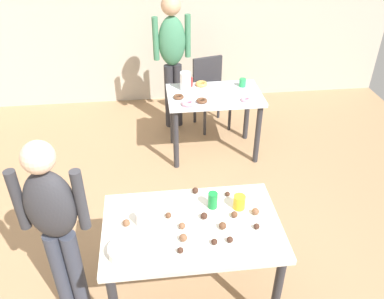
{
  "coord_description": "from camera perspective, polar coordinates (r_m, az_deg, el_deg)",
  "views": [
    {
      "loc": [
        -0.19,
        -2.13,
        2.62
      ],
      "look_at": [
        0.11,
        0.42,
        0.9
      ],
      "focal_mm": 37.0,
      "sensor_mm": 36.0,
      "label": 1
    }
  ],
  "objects": [
    {
      "name": "cake_ball_2",
      "position": [
        2.88,
        5.14,
        -6.39
      ],
      "size": [
        0.04,
        0.04,
        0.04
      ],
      "primitive_type": "sphere",
      "color": "#3D2319",
      "rests_on": "dining_table_near"
    },
    {
      "name": "cup_near_1",
      "position": [
        2.65,
        -7.27,
        -9.78
      ],
      "size": [
        0.08,
        0.08,
        0.1
      ],
      "primitive_type": "cylinder",
      "color": "white",
      "rests_on": "dining_table_near"
    },
    {
      "name": "wall_back",
      "position": [
        5.49,
        -4.81,
        19.82
      ],
      "size": [
        6.4,
        0.1,
        2.6
      ],
      "primitive_type": "cube",
      "color": "#BCB2A3",
      "rests_on": "ground_plane"
    },
    {
      "name": "cake_ball_10",
      "position": [
        2.49,
        -1.69,
        -14.31
      ],
      "size": [
        0.04,
        0.04,
        0.04
      ],
      "primitive_type": "sphere",
      "color": "#3D2319",
      "rests_on": "dining_table_near"
    },
    {
      "name": "cake_ball_7",
      "position": [
        2.63,
        4.44,
        -10.89
      ],
      "size": [
        0.05,
        0.05,
        0.05
      ],
      "primitive_type": "sphere",
      "color": "brown",
      "rests_on": "dining_table_near"
    },
    {
      "name": "donut_far_3",
      "position": [
        4.18,
        7.77,
        7.18
      ],
      "size": [
        0.11,
        0.11,
        0.03
      ],
      "primitive_type": "torus",
      "color": "pink",
      "rests_on": "dining_table_far"
    },
    {
      "name": "ground_plane",
      "position": [
        3.38,
        -1.08,
        -16.95
      ],
      "size": [
        6.4,
        6.4,
        0.0
      ],
      "primitive_type": "plane",
      "color": "#9E7A56"
    },
    {
      "name": "cake_ball_9",
      "position": [
        2.53,
        3.24,
        -13.13
      ],
      "size": [
        0.04,
        0.04,
        0.04
      ],
      "primitive_type": "sphere",
      "color": "#3D2319",
      "rests_on": "dining_table_near"
    },
    {
      "name": "dining_table_near",
      "position": [
        2.74,
        0.0,
        -12.38
      ],
      "size": [
        1.18,
        0.74,
        0.75
      ],
      "color": "silver",
      "rests_on": "ground_plane"
    },
    {
      "name": "cake_ball_5",
      "position": [
        2.75,
        9.14,
        -8.81
      ],
      "size": [
        0.05,
        0.05,
        0.05
      ],
      "primitive_type": "sphere",
      "color": "brown",
      "rests_on": "dining_table_near"
    },
    {
      "name": "dining_table_far",
      "position": [
        4.36,
        3.22,
        6.54
      ],
      "size": [
        1.02,
        0.63,
        0.75
      ],
      "color": "silver",
      "rests_on": "ground_plane"
    },
    {
      "name": "cake_ball_6",
      "position": [
        2.55,
        5.49,
        -12.8
      ],
      "size": [
        0.04,
        0.04,
        0.04
      ],
      "primitive_type": "sphere",
      "color": "#3D2319",
      "rests_on": "dining_table_near"
    },
    {
      "name": "soda_can",
      "position": [
        2.75,
        3.01,
        -7.31
      ],
      "size": [
        0.07,
        0.07,
        0.12
      ],
      "primitive_type": "cylinder",
      "color": "#198438",
      "rests_on": "dining_table_near"
    },
    {
      "name": "mixing_bowl",
      "position": [
        2.49,
        -9.6,
        -14.22
      ],
      "size": [
        0.2,
        0.2,
        0.07
      ],
      "primitive_type": "cylinder",
      "color": "white",
      "rests_on": "dining_table_near"
    },
    {
      "name": "chair_far_table",
      "position": [
        5.02,
        2.64,
        8.77
      ],
      "size": [
        0.49,
        0.49,
        0.87
      ],
      "color": "#2D2D33",
      "rests_on": "ground_plane"
    },
    {
      "name": "cup_far_0",
      "position": [
        4.48,
        7.3,
        9.55
      ],
      "size": [
        0.07,
        0.07,
        0.09
      ],
      "primitive_type": "cylinder",
      "color": "green",
      "rests_on": "dining_table_far"
    },
    {
      "name": "cake_ball_13",
      "position": [
        2.69,
        1.75,
        -9.53
      ],
      "size": [
        0.05,
        0.05,
        0.05
      ],
      "primitive_type": "sphere",
      "color": "#3D2319",
      "rests_on": "dining_table_near"
    },
    {
      "name": "donut_far_4",
      "position": [
        4.2,
        -1.95,
        7.6
      ],
      "size": [
        0.11,
        0.11,
        0.03
      ],
      "primitive_type": "torus",
      "color": "brown",
      "rests_on": "dining_table_far"
    },
    {
      "name": "cake_ball_8",
      "position": [
        2.7,
        -3.43,
        -9.44
      ],
      "size": [
        0.04,
        0.04,
        0.04
      ],
      "primitive_type": "sphere",
      "color": "brown",
      "rests_on": "dining_table_near"
    },
    {
      "name": "person_adult_far",
      "position": [
        4.79,
        -2.87,
        13.88
      ],
      "size": [
        0.46,
        0.25,
        1.63
      ],
      "color": "#28282D",
      "rests_on": "ground_plane"
    },
    {
      "name": "cake_ball_0",
      "position": [
        2.66,
        9.29,
        -10.87
      ],
      "size": [
        0.04,
        0.04,
        0.04
      ],
      "primitive_type": "sphere",
      "color": "#3D2319",
      "rests_on": "dining_table_near"
    },
    {
      "name": "person_girl_near",
      "position": [
        2.68,
        -19.19,
        -9.64
      ],
      "size": [
        0.46,
        0.24,
        1.45
      ],
      "color": "#383D4C",
      "rests_on": "ground_plane"
    },
    {
      "name": "donut_far_2",
      "position": [
        4.06,
        -0.56,
        6.69
      ],
      "size": [
        0.14,
        0.14,
        0.04
      ],
      "primitive_type": "torus",
      "color": "pink",
      "rests_on": "dining_table_far"
    },
    {
      "name": "cup_far_1",
      "position": [
        4.46,
        -0.35,
        9.69
      ],
      "size": [
        0.07,
        0.07,
        0.1
      ],
      "primitive_type": "cylinder",
      "color": "red",
      "rests_on": "dining_table_far"
    },
    {
      "name": "cake_ball_11",
      "position": [
        2.89,
        0.48,
        -5.92
      ],
      "size": [
        0.05,
        0.05,
        0.05
      ],
      "primitive_type": "sphere",
      "color": "#3D2319",
      "rests_on": "dining_table_near"
    },
    {
      "name": "cake_ball_4",
      "position": [
        2.63,
        -1.45,
        -10.93
      ],
      "size": [
        0.04,
        0.04,
        0.04
      ],
      "primitive_type": "sphere",
      "color": "brown",
      "rests_on": "dining_table_near"
    },
    {
      "name": "cake_ball_1",
      "position": [
        2.55,
        -1.27,
        -12.58
      ],
      "size": [
        0.05,
        0.05,
        0.05
      ],
      "primitive_type": "sphere",
      "color": "brown",
      "rests_on": "dining_table_near"
    },
    {
      "name": "donut_far_1",
      "position": [
        4.48,
        1.37,
        9.44
      ],
      "size": [
        0.13,
        0.13,
        0.04
      ],
      "primitive_type": "torus",
      "color": "gold",
      "rests_on": "dining_table_far"
    },
    {
      "name": "cake_ball_12",
      "position": [
        2.68,
        -9.45,
        -10.38
      ],
      "size": [
        0.05,
        0.05,
        0.05
      ],
      "primitive_type": "sphere",
      "color": "brown",
      "rests_on": "dining_table_near"
    },
    {
      "name": "pitcher_far",
      "position": [
        4.35,
        -0.96,
        9.83
      ],
      "size": [
        0.12,
        0.12,
        0.2
      ],
      "primitive_type": "cylinder",
      "color": "white",
      "rests_on": "dining_table_far"
    },
    {
      "name": "cup_near_0",
      "position": [
        2.77,
        6.83,
        -7.53
      ],
      "size": [
        0.08,
        0.08,
        0.1
      ],
      "primitive_type": "cylinder",
      "color": "yellow",
      "rests_on": "dining_table_near"
    },
    {
      "name": "donut_far_0",
      "position": [
        4.11,
        1.41,
        7.04
      ],
      "size": [
        0.12,
        0.12,
        0.03
      ],
      "primitive_type": "torus",
      "color": "brown",
      "rests_on": "dining_table_far"
    },
    {
      "name": "fork_near",
      "position": [
        2.55,
        8.57,
        -13.88
      ],
      "size": [
        0.17,
        0.02,
        0.01
      ],
      "primitive_type": "cube",
      "color": "silver",
      "rests_on": "dining_table_near"
    },
    {
      "name": "cake_ball_3",
      "position": [
        2.72,
        6.13,
        -9.3
      ],
      "size": [
        0.04,
        0.04,
        0.04
      ],
      "primitive_type": "sphere",
      "color": "brown",
      "rests_on": "dining_table_near"
    }
  ]
}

